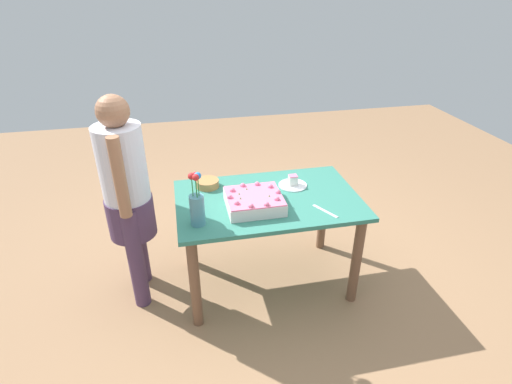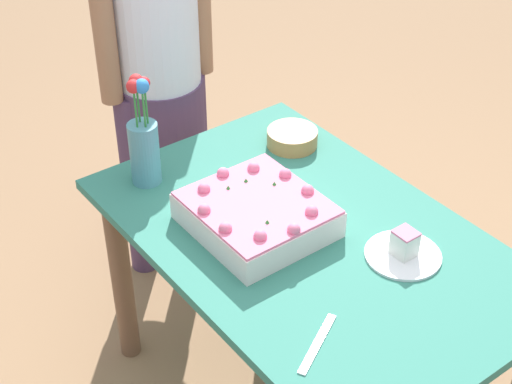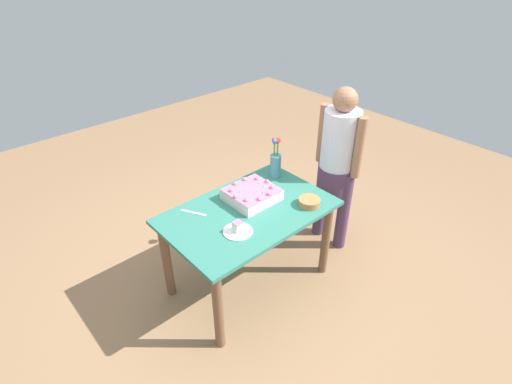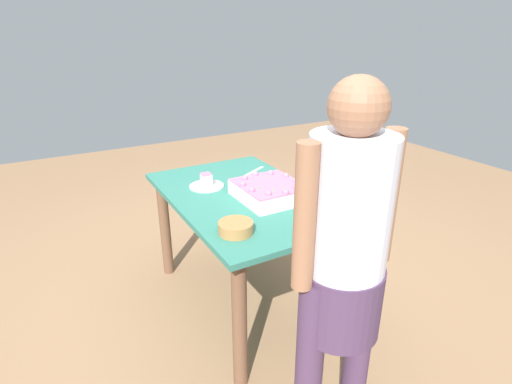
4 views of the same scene
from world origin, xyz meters
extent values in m
plane|color=#98704F|center=(0.00, 0.00, 0.00)|extent=(8.00, 8.00, 0.00)
cube|color=#317665|center=(0.00, 0.00, 0.72)|extent=(1.27, 0.81, 0.03)
cylinder|color=brown|center=(-0.56, -0.33, 0.35)|extent=(0.07, 0.07, 0.71)
cylinder|color=brown|center=(0.56, -0.33, 0.35)|extent=(0.07, 0.07, 0.71)
cylinder|color=brown|center=(-0.56, 0.33, 0.35)|extent=(0.07, 0.07, 0.71)
cylinder|color=brown|center=(0.56, 0.33, 0.35)|extent=(0.07, 0.07, 0.71)
cube|color=silver|center=(-0.12, -0.10, 0.78)|extent=(0.37, 0.34, 0.08)
cube|color=pink|center=(-0.12, -0.10, 0.82)|extent=(0.36, 0.33, 0.01)
sphere|color=pink|center=(0.04, -0.10, 0.83)|extent=(0.04, 0.04, 0.04)
sphere|color=pink|center=(0.01, -0.01, 0.83)|extent=(0.04, 0.04, 0.04)
sphere|color=pink|center=(-0.07, 0.05, 0.83)|extent=(0.04, 0.04, 0.04)
sphere|color=pink|center=(-0.17, 0.05, 0.83)|extent=(0.04, 0.04, 0.04)
sphere|color=pink|center=(-0.25, -0.01, 0.83)|extent=(0.04, 0.04, 0.04)
sphere|color=pink|center=(-0.28, -0.10, 0.83)|extent=(0.04, 0.04, 0.04)
sphere|color=pink|center=(-0.25, -0.18, 0.83)|extent=(0.04, 0.04, 0.04)
sphere|color=pink|center=(-0.17, -0.24, 0.83)|extent=(0.04, 0.04, 0.04)
sphere|color=pink|center=(-0.07, -0.24, 0.83)|extent=(0.04, 0.04, 0.04)
sphere|color=pink|center=(0.01, -0.18, 0.83)|extent=(0.04, 0.04, 0.04)
cone|color=#2D8438|center=(-0.15, -0.01, 0.83)|extent=(0.02, 0.02, 0.02)
cone|color=#2D8438|center=(-0.02, -0.13, 0.83)|extent=(0.02, 0.02, 0.02)
cone|color=#2D8438|center=(-0.21, -0.06, 0.83)|extent=(0.02, 0.02, 0.02)
cone|color=#2D8438|center=(-0.21, -0.12, 0.83)|extent=(0.02, 0.02, 0.02)
cylinder|color=white|center=(0.22, 0.14, 0.74)|extent=(0.21, 0.21, 0.01)
cube|color=white|center=(0.22, 0.14, 0.78)|extent=(0.06, 0.06, 0.07)
cube|color=#D56D8D|center=(0.22, 0.14, 0.82)|extent=(0.06, 0.06, 0.01)
cube|color=silver|center=(0.32, -0.25, 0.74)|extent=(0.12, 0.19, 0.00)
cylinder|color=teal|center=(-0.50, -0.23, 0.84)|extent=(0.09, 0.09, 0.20)
cylinder|color=#2D8438|center=(-0.48, -0.22, 1.00)|extent=(0.01, 0.01, 0.13)
sphere|color=#2C79CB|center=(-0.48, -0.22, 1.07)|extent=(0.04, 0.04, 0.04)
cylinder|color=#2D8438|center=(-0.49, -0.21, 1.00)|extent=(0.01, 0.01, 0.13)
sphere|color=red|center=(-0.49, -0.21, 1.07)|extent=(0.04, 0.04, 0.04)
cylinder|color=#2D8438|center=(-0.52, -0.22, 1.00)|extent=(0.01, 0.01, 0.13)
sphere|color=red|center=(-0.52, -0.22, 1.07)|extent=(0.04, 0.04, 0.04)
cylinder|color=#2D8438|center=(-0.49, -0.24, 1.00)|extent=(0.01, 0.01, 0.13)
sphere|color=red|center=(-0.49, -0.24, 1.07)|extent=(0.04, 0.04, 0.04)
cylinder|color=#B17843|center=(-0.39, 0.25, 0.76)|extent=(0.16, 0.16, 0.05)
cylinder|color=#4B3352|center=(-0.93, -0.05, 0.39)|extent=(0.11, 0.11, 0.78)
cylinder|color=#4B3352|center=(-0.93, 0.21, 0.39)|extent=(0.11, 0.11, 0.78)
cylinder|color=#4B3352|center=(-0.93, 0.08, 0.66)|extent=(0.31, 0.32, 0.28)
cylinder|color=silver|center=(-0.93, 0.08, 1.04)|extent=(0.30, 0.30, 0.52)
sphere|color=#9C694B|center=(-0.93, 0.08, 1.39)|extent=(0.20, 0.20, 0.20)
cylinder|color=#9C694B|center=(-0.93, -0.11, 1.04)|extent=(0.08, 0.08, 0.52)
cylinder|color=#9C694B|center=(-0.93, 0.27, 1.04)|extent=(0.08, 0.08, 0.52)
camera|label=1|loc=(-0.58, -2.33, 2.10)|focal=28.00mm
camera|label=2|loc=(1.27, -1.14, 2.11)|focal=55.00mm
camera|label=3|loc=(1.57, 1.84, 2.48)|focal=28.00mm
camera|label=4|loc=(-1.87, 0.99, 1.62)|focal=28.00mm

